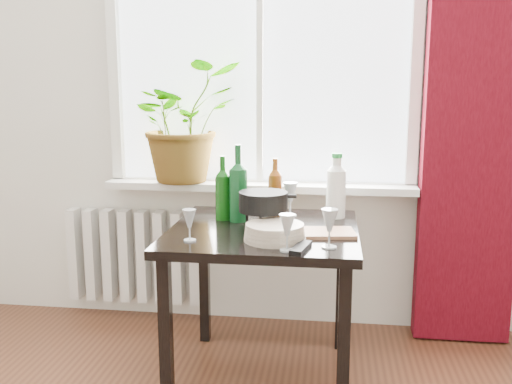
# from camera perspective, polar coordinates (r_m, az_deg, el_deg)

# --- Properties ---
(window) EXTENTS (1.72, 0.08, 1.62)m
(window) POSITION_cam_1_polar(r_m,az_deg,el_deg) (3.21, 0.46, 14.57)
(window) COLOR white
(window) RESTS_ON ground
(windowsill) EXTENTS (1.72, 0.20, 0.04)m
(windowsill) POSITION_cam_1_polar(r_m,az_deg,el_deg) (3.18, 0.29, 0.59)
(windowsill) COLOR silver
(windowsill) RESTS_ON ground
(curtain) EXTENTS (0.50, 0.12, 2.56)m
(curtain) POSITION_cam_1_polar(r_m,az_deg,el_deg) (3.16, 21.03, 8.41)
(curtain) COLOR #3C050E
(curtain) RESTS_ON ground
(radiator) EXTENTS (0.80, 0.10, 0.55)m
(radiator) POSITION_cam_1_polar(r_m,az_deg,el_deg) (3.49, -12.05, -6.26)
(radiator) COLOR silver
(radiator) RESTS_ON ground
(table) EXTENTS (0.85, 0.85, 0.74)m
(table) POSITION_cam_1_polar(r_m,az_deg,el_deg) (2.63, 0.78, -5.57)
(table) COLOR black
(table) RESTS_ON ground
(potted_plant) EXTENTS (0.79, 0.79, 0.67)m
(potted_plant) POSITION_cam_1_polar(r_m,az_deg,el_deg) (3.22, -7.23, 6.95)
(potted_plant) COLOR #38741E
(potted_plant) RESTS_ON windowsill
(wine_bottle_left) EXTENTS (0.09, 0.09, 0.31)m
(wine_bottle_left) POSITION_cam_1_polar(r_m,az_deg,el_deg) (2.74, -3.33, 0.45)
(wine_bottle_left) COLOR #0D440D
(wine_bottle_left) RESTS_ON table
(wine_bottle_right) EXTENTS (0.10, 0.10, 0.38)m
(wine_bottle_right) POSITION_cam_1_polar(r_m,az_deg,el_deg) (2.70, -1.79, 0.96)
(wine_bottle_right) COLOR #0D431B
(wine_bottle_right) RESTS_ON table
(bottle_amber) EXTENTS (0.09, 0.09, 0.29)m
(bottle_amber) POSITION_cam_1_polar(r_m,az_deg,el_deg) (2.87, 1.92, 0.68)
(bottle_amber) COLOR #71340C
(bottle_amber) RESTS_ON table
(cleaning_bottle) EXTENTS (0.12, 0.12, 0.33)m
(cleaning_bottle) POSITION_cam_1_polar(r_m,az_deg,el_deg) (2.80, 8.03, 0.74)
(cleaning_bottle) COLOR white
(cleaning_bottle) RESTS_ON table
(wineglass_front_right) EXTENTS (0.08, 0.08, 0.15)m
(wineglass_front_right) POSITION_cam_1_polar(r_m,az_deg,el_deg) (2.24, 3.13, -4.06)
(wineglass_front_right) COLOR silver
(wineglass_front_right) RESTS_ON table
(wineglass_far_right) EXTENTS (0.07, 0.07, 0.16)m
(wineglass_far_right) POSITION_cam_1_polar(r_m,az_deg,el_deg) (2.30, 7.35, -3.59)
(wineglass_far_right) COLOR silver
(wineglass_far_right) RESTS_ON table
(wineglass_back_center) EXTENTS (0.09, 0.09, 0.17)m
(wineglass_back_center) POSITION_cam_1_polar(r_m,az_deg,el_deg) (2.82, 3.44, -0.69)
(wineglass_back_center) COLOR silver
(wineglass_back_center) RESTS_ON table
(wineglass_back_left) EXTENTS (0.07, 0.07, 0.15)m
(wineglass_back_left) POSITION_cam_1_polar(r_m,az_deg,el_deg) (2.85, -2.37, -0.82)
(wineglass_back_left) COLOR #B7BDC5
(wineglass_back_left) RESTS_ON table
(wineglass_front_left) EXTENTS (0.07, 0.07, 0.14)m
(wineglass_front_left) POSITION_cam_1_polar(r_m,az_deg,el_deg) (2.39, -6.67, -3.29)
(wineglass_front_left) COLOR #B0B7BE
(wineglass_front_left) RESTS_ON table
(plate_stack) EXTENTS (0.32, 0.32, 0.07)m
(plate_stack) POSITION_cam_1_polar(r_m,az_deg,el_deg) (2.39, 1.88, -4.06)
(plate_stack) COLOR beige
(plate_stack) RESTS_ON table
(fondue_pot) EXTENTS (0.27, 0.24, 0.17)m
(fondue_pot) POSITION_cam_1_polar(r_m,az_deg,el_deg) (2.57, 0.73, -1.86)
(fondue_pot) COLOR black
(fondue_pot) RESTS_ON table
(tv_remote) EXTENTS (0.08, 0.17, 0.02)m
(tv_remote) POSITION_cam_1_polar(r_m,az_deg,el_deg) (2.28, 4.49, -5.56)
(tv_remote) COLOR black
(tv_remote) RESTS_ON table
(cutting_board) EXTENTS (0.30, 0.22, 0.01)m
(cutting_board) POSITION_cam_1_polar(r_m,az_deg,el_deg) (2.51, 6.69, -4.06)
(cutting_board) COLOR #9F6948
(cutting_board) RESTS_ON table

